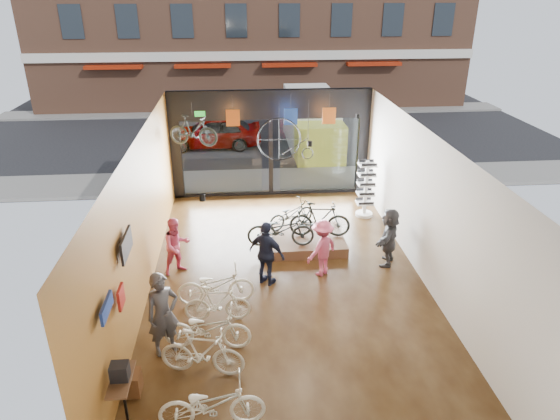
{
  "coord_description": "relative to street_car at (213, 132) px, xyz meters",
  "views": [
    {
      "loc": [
        -1.15,
        -10.99,
        7.01
      ],
      "look_at": [
        -0.07,
        1.4,
        1.4
      ],
      "focal_mm": 32.0,
      "sensor_mm": 36.0,
      "label": 1
    }
  ],
  "objects": [
    {
      "name": "hung_bike",
      "position": [
        -0.23,
        -7.8,
        2.17
      ],
      "size": [
        1.64,
        0.96,
        0.95
      ],
      "primitive_type": "imported",
      "rotation": [
        0.0,
        0.0,
        1.23
      ],
      "color": "black",
      "rests_on": "ceiling"
    },
    {
      "name": "floor_bike_3",
      "position": [
        0.53,
        -13.51,
        -0.3
      ],
      "size": [
        1.52,
        0.47,
        0.91
      ],
      "primitive_type": "imported",
      "rotation": [
        0.0,
        0.0,
        1.54
      ],
      "color": "beige",
      "rests_on": "ground_plane"
    },
    {
      "name": "wall_merch",
      "position": [
        -1.1,
        -15.5,
        0.54
      ],
      "size": [
        0.4,
        2.4,
        2.6
      ],
      "primitive_type": null,
      "color": "navy",
      "rests_on": "wall_left"
    },
    {
      "name": "customer_2",
      "position": [
        1.75,
        -12.05,
        0.11
      ],
      "size": [
        1.07,
        0.93,
        1.73
      ],
      "primitive_type": "imported",
      "rotation": [
        0.0,
        0.0,
        2.52
      ],
      "color": "#161C33",
      "rests_on": "ground_plane"
    },
    {
      "name": "sunglasses_rack",
      "position": [
        5.23,
        -8.19,
        0.2
      ],
      "size": [
        0.64,
        0.56,
        1.91
      ],
      "primitive_type": null,
      "rotation": [
        0.0,
        0.0,
        -0.2
      ],
      "color": "white",
      "rests_on": "ground_plane"
    },
    {
      "name": "wall_right",
      "position": [
        5.8,
        -12.0,
        1.14
      ],
      "size": [
        0.04,
        12.0,
        3.8
      ],
      "primitive_type": "cube",
      "color": "beige",
      "rests_on": "ground"
    },
    {
      "name": "display_bike_mid",
      "position": [
        3.41,
        -10.12,
        0.08
      ],
      "size": [
        1.82,
        0.72,
        1.06
      ],
      "primitive_type": "imported",
      "rotation": [
        0.0,
        0.0,
        1.44
      ],
      "color": "black",
      "rests_on": "display_platform"
    },
    {
      "name": "sidewalk_far",
      "position": [
        2.28,
        7.0,
        -0.7
      ],
      "size": [
        30.0,
        2.0,
        0.12
      ],
      "primitive_type": "cube",
      "color": "slate",
      "rests_on": "ground"
    },
    {
      "name": "floor_bike_4",
      "position": [
        0.48,
        -12.81,
        -0.27
      ],
      "size": [
        1.87,
        0.75,
        0.97
      ],
      "primitive_type": "imported",
      "rotation": [
        0.0,
        0.0,
        1.63
      ],
      "color": "beige",
      "rests_on": "ground_plane"
    },
    {
      "name": "storefront",
      "position": [
        2.28,
        -6.0,
        1.14
      ],
      "size": [
        7.0,
        0.26,
        3.8
      ],
      "primitive_type": null,
      "color": "black",
      "rests_on": "ground"
    },
    {
      "name": "customer_0",
      "position": [
        -0.51,
        -14.48,
        0.18
      ],
      "size": [
        0.81,
        0.72,
        1.86
      ],
      "primitive_type": "imported",
      "rotation": [
        0.0,
        0.0,
        0.51
      ],
      "color": "#3F3F44",
      "rests_on": "ground_plane"
    },
    {
      "name": "wall_left",
      "position": [
        -1.24,
        -12.0,
        1.14
      ],
      "size": [
        0.04,
        12.0,
        3.8
      ],
      "primitive_type": "cube",
      "color": "#B4702A",
      "rests_on": "ground"
    },
    {
      "name": "floor_bike_1",
      "position": [
        0.29,
        -15.21,
        -0.25
      ],
      "size": [
        1.75,
        0.84,
        1.01
      ],
      "primitive_type": "imported",
      "rotation": [
        0.0,
        0.0,
        1.35
      ],
      "color": "beige",
      "rests_on": "ground_plane"
    },
    {
      "name": "jersey_left",
      "position": [
        1.0,
        -6.8,
        2.29
      ],
      "size": [
        0.45,
        0.03,
        0.55
      ],
      "primitive_type": "cube",
      "color": "#CC5919",
      "rests_on": "ceiling"
    },
    {
      "name": "display_bike_right",
      "position": [
        2.65,
        -9.43,
        -0.04
      ],
      "size": [
        1.65,
        1.26,
        0.83
      ],
      "primitive_type": "imported",
      "rotation": [
        0.0,
        0.0,
        2.09
      ],
      "color": "black",
      "rests_on": "display_platform"
    },
    {
      "name": "sidewalk_near",
      "position": [
        2.28,
        -4.8,
        -0.7
      ],
      "size": [
        30.0,
        2.4,
        0.12
      ],
      "primitive_type": "cube",
      "color": "slate",
      "rests_on": "ground"
    },
    {
      "name": "display_bike_left",
      "position": [
        2.23,
        -10.61,
        0.04
      ],
      "size": [
        1.91,
        0.78,
        0.98
      ],
      "primitive_type": "imported",
      "rotation": [
        0.0,
        0.0,
        1.5
      ],
      "color": "black",
      "rests_on": "display_platform"
    },
    {
      "name": "street_road",
      "position": [
        2.28,
        3.0,
        -0.77
      ],
      "size": [
        30.0,
        18.0,
        0.02
      ],
      "primitive_type": "cube",
      "color": "black",
      "rests_on": "ground"
    },
    {
      "name": "floor_bike_2",
      "position": [
        0.36,
        -14.44,
        -0.28
      ],
      "size": [
        1.89,
        0.83,
        0.96
      ],
      "primitive_type": "imported",
      "rotation": [
        0.0,
        0.0,
        1.46
      ],
      "color": "beige",
      "rests_on": "ground_plane"
    },
    {
      "name": "exit_sign",
      "position": [
        -0.12,
        -6.12,
        2.29
      ],
      "size": [
        0.35,
        0.06,
        0.18
      ],
      "primitive_type": "cube",
      "color": "#198C26",
      "rests_on": "storefront"
    },
    {
      "name": "floor_bike_0",
      "position": [
        0.52,
        -16.52,
        -0.27
      ],
      "size": [
        1.85,
        0.68,
        0.96
      ],
      "primitive_type": "imported",
      "rotation": [
        0.0,
        0.0,
        1.59
      ],
      "color": "beige",
      "rests_on": "ground_plane"
    },
    {
      "name": "penny_farthing",
      "position": [
        2.73,
        -7.72,
        1.74
      ],
      "size": [
        1.75,
        0.06,
        1.4
      ],
      "primitive_type": null,
      "color": "black",
      "rests_on": "ceiling"
    },
    {
      "name": "ceiling",
      "position": [
        2.28,
        -12.0,
        3.06
      ],
      "size": [
        7.0,
        12.0,
        0.04
      ],
      "primitive_type": "cube",
      "color": "black",
      "rests_on": "ground"
    },
    {
      "name": "ground_plane",
      "position": [
        2.28,
        -12.0,
        -0.78
      ],
      "size": [
        7.0,
        12.0,
        0.04
      ],
      "primitive_type": "cube",
      "color": "black",
      "rests_on": "ground"
    },
    {
      "name": "box_truck",
      "position": [
        4.58,
        -1.0,
        0.51
      ],
      "size": [
        2.14,
        6.41,
        2.53
      ],
      "primitive_type": null,
      "color": "silver",
      "rests_on": "street_road"
    },
    {
      "name": "wall_back",
      "position": [
        2.28,
        -18.02,
        1.14
      ],
      "size": [
        7.0,
        0.04,
        3.8
      ],
      "primitive_type": "cube",
      "color": "beige",
      "rests_on": "ground"
    },
    {
      "name": "customer_1",
      "position": [
        -0.57,
        -11.28,
        0.03
      ],
      "size": [
        0.96,
        0.9,
        1.56
      ],
      "primitive_type": "imported",
      "rotation": [
        0.0,
        0.0,
        0.55
      ],
      "color": "#CC4C72",
      "rests_on": "ground_plane"
    },
    {
      "name": "display_platform",
      "position": [
        2.91,
        -10.09,
        -0.61
      ],
      "size": [
        2.4,
        1.8,
        0.3
      ],
      "primitive_type": "cube",
      "color": "#523621",
      "rests_on": "ground_plane"
    },
    {
      "name": "jersey_right",
      "position": [
        4.18,
        -6.8,
        2.29
      ],
      "size": [
        0.45,
        0.03,
        0.55
      ],
      "primitive_type": "cube",
      "color": "#CC5919",
      "rests_on": "ceiling"
    },
    {
      "name": "customer_3",
      "position": [
        3.21,
        -11.72,
        0.03
      ],
      "size": [
        1.15,
        1.09,
        1.56
      ],
      "primitive_type": "imported",
      "rotation": [
        0.0,
        0.0,
        3.83
      ],
      "color": "#CC4C72",
      "rests_on": "ground_plane"
    },
    {
      "name": "street_car",
      "position": [
        0.0,
        0.0,
        0.0
      ],
      "size": [
        4.43,
        1.78,
        1.51
      ],
      "primitive_type": "imported",
      "rotation": [
        0.0,
        0.0,
        -1.57
      ],
      "color": "gray",
      "rests_on": "street_road"
    },
    {
      "name": "jersey_mid",
      "position": [
        2.9,
        -6.8,
        2.29
      ],
      "size": [
        0.45,
        0.03,
        0.55
      ],
      "primitive_type": "cube",
      "color": "#1E3F99",
      "rests_on": "ceiling"
    },
    {
      "name": "customer_5",
      "position": [
        5.1,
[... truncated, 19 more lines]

